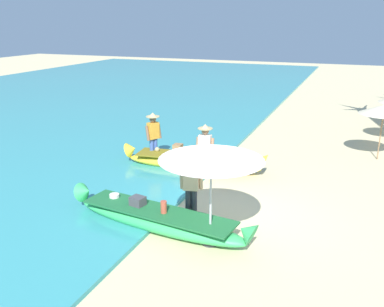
{
  "coord_description": "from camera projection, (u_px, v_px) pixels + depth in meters",
  "views": [
    {
      "loc": [
        2.58,
        -8.75,
        4.6
      ],
      "look_at": [
        -1.71,
        2.07,
        0.9
      ],
      "focal_mm": 39.48,
      "sensor_mm": 36.0,
      "label": 1
    }
  ],
  "objects": [
    {
      "name": "ground_plane",
      "position": [
        227.0,
        222.0,
        10.05
      ],
      "size": [
        80.0,
        80.0,
        0.0
      ],
      "primitive_type": "plane",
      "color": "beige"
    },
    {
      "name": "sea",
      "position": [
        24.0,
        112.0,
        21.84
      ],
      "size": [
        24.0,
        56.0,
        0.1
      ],
      "primitive_type": "cube",
      "color": "teal",
      "rests_on": "ground"
    },
    {
      "name": "boat_green_foreground",
      "position": [
        157.0,
        219.0,
        9.61
      ],
      "size": [
        4.77,
        1.38,
        0.78
      ],
      "color": "#38B760",
      "rests_on": "ground"
    },
    {
      "name": "boat_yellow_midground",
      "position": [
        193.0,
        162.0,
        13.44
      ],
      "size": [
        4.7,
        1.27,
        0.8
      ],
      "color": "yellow",
      "rests_on": "ground"
    },
    {
      "name": "person_vendor_hatted",
      "position": [
        205.0,
        147.0,
        12.57
      ],
      "size": [
        0.56,
        0.44,
        1.68
      ],
      "color": "#B2383D",
      "rests_on": "ground"
    },
    {
      "name": "person_tourist_customer",
      "position": [
        191.0,
        184.0,
        9.85
      ],
      "size": [
        0.58,
        0.33,
        1.66
      ],
      "color": "#333842",
      "rests_on": "ground"
    },
    {
      "name": "person_vendor_assistant",
      "position": [
        153.0,
        135.0,
        13.78
      ],
      "size": [
        0.46,
        0.57,
        1.75
      ],
      "color": "#3D5BA8",
      "rests_on": "ground"
    },
    {
      "name": "patio_umbrella_large",
      "position": [
        211.0,
        153.0,
        8.46
      ],
      "size": [
        2.16,
        2.16,
        2.23
      ],
      "color": "#B7B7BC",
      "rests_on": "ground"
    },
    {
      "name": "parasol_row_0",
      "position": [
        384.0,
        109.0,
        14.03
      ],
      "size": [
        1.6,
        1.6,
        1.91
      ],
      "color": "#8E6B47",
      "rests_on": "ground"
    }
  ]
}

